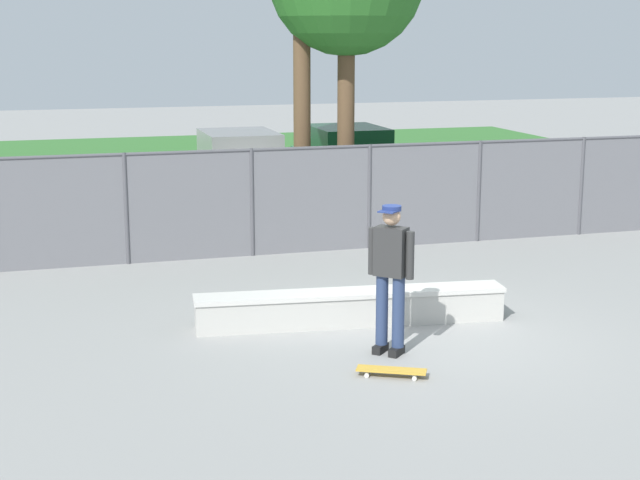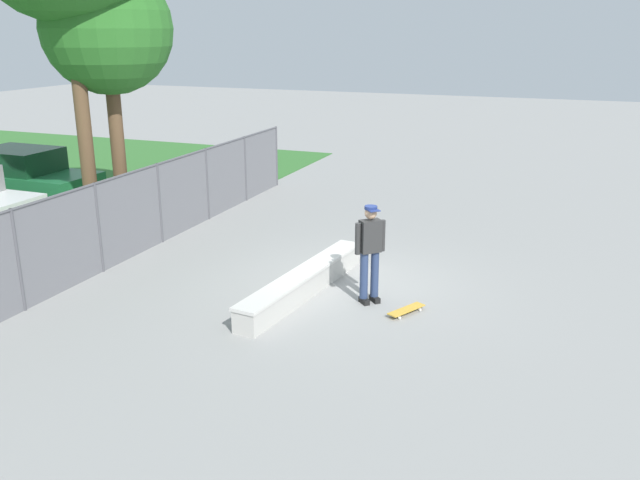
% 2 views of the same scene
% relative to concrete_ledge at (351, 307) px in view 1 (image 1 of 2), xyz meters
% --- Properties ---
extents(ground_plane, '(80.00, 80.00, 0.00)m').
position_rel_concrete_ledge_xyz_m(ground_plane, '(0.71, -0.67, -0.24)').
color(ground_plane, gray).
extents(grass_strip, '(27.14, 20.00, 0.02)m').
position_rel_concrete_ledge_xyz_m(grass_strip, '(0.71, 14.69, -0.23)').
color(grass_strip, '#336B2D').
rests_on(grass_strip, ground).
extents(concrete_ledge, '(4.23, 0.94, 0.47)m').
position_rel_concrete_ledge_xyz_m(concrete_ledge, '(0.00, 0.00, 0.00)').
color(concrete_ledge, '#B7B5AD').
rests_on(concrete_ledge, ground).
extents(skateboarder, '(0.45, 0.46, 1.84)m').
position_rel_concrete_ledge_xyz_m(skateboarder, '(0.08, -1.27, 0.80)').
color(skateboarder, black).
rests_on(skateboarder, ground).
extents(skateboard, '(0.80, 0.54, 0.09)m').
position_rel_concrete_ledge_xyz_m(skateboard, '(-0.19, -2.05, -0.16)').
color(skateboard, gold).
rests_on(skateboard, ground).
extents(chainlink_fence, '(15.21, 0.07, 1.90)m').
position_rel_concrete_ledge_xyz_m(chainlink_fence, '(0.71, 4.39, 0.79)').
color(chainlink_fence, '#4C4C51').
rests_on(chainlink_fence, ground).
extents(car_white, '(2.04, 4.21, 1.66)m').
position_rel_concrete_ledge_xyz_m(car_white, '(0.49, 9.48, 0.60)').
color(car_white, silver).
rests_on(car_white, ground).
extents(car_green, '(2.04, 4.21, 1.66)m').
position_rel_concrete_ledge_xyz_m(car_green, '(3.19, 9.87, 0.60)').
color(car_green, '#1E6638').
rests_on(car_green, ground).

